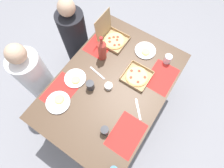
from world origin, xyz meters
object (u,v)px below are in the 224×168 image
(soda_bottle, at_px, (102,50))
(cup_clear_left, at_px, (90,85))
(plate_near_right, at_px, (75,79))
(cup_spare, at_px, (168,59))
(pizza_box_edge_far, at_px, (137,76))
(diner_left_seat, at_px, (39,80))
(cup_dark, at_px, (105,131))
(condiment_bowl, at_px, (109,86))
(pizza_box_corner_left, at_px, (112,37))
(diner_right_seat, at_px, (76,40))
(plate_far_right, at_px, (58,102))
(plate_far_left, at_px, (145,51))

(soda_bottle, relative_size, cup_clear_left, 3.21)
(plate_near_right, bearing_deg, cup_spare, -44.26)
(pizza_box_edge_far, distance_m, diner_left_seat, 1.13)
(cup_dark, xyz_separation_m, condiment_bowl, (0.38, 0.22, -0.02))
(pizza_box_corner_left, distance_m, plate_near_right, 0.62)
(pizza_box_edge_far, bearing_deg, diner_right_seat, 81.90)
(pizza_box_corner_left, relative_size, cup_dark, 3.32)
(cup_clear_left, bearing_deg, cup_dark, -127.54)
(plate_far_right, bearing_deg, pizza_box_edge_far, -36.69)
(pizza_box_corner_left, bearing_deg, cup_dark, -150.06)
(cup_clear_left, height_order, diner_left_seat, diner_left_seat)
(pizza_box_edge_far, relative_size, plate_far_right, 1.13)
(plate_far_right, xyz_separation_m, cup_spare, (0.99, -0.66, 0.04))
(plate_near_right, xyz_separation_m, soda_bottle, (0.37, -0.08, 0.12))
(plate_far_right, distance_m, cup_dark, 0.53)
(cup_spare, bearing_deg, cup_dark, 172.20)
(pizza_box_edge_far, relative_size, cup_dark, 2.89)
(diner_right_seat, bearing_deg, plate_near_right, -138.46)
(plate_far_right, height_order, cup_clear_left, cup_clear_left)
(pizza_box_corner_left, xyz_separation_m, plate_far_left, (0.07, -0.39, -0.04))
(plate_near_right, distance_m, condiment_bowl, 0.35)
(cup_dark, xyz_separation_m, cup_clear_left, (0.28, 0.36, 0.00))
(plate_far_left, distance_m, soda_bottle, 0.49)
(pizza_box_corner_left, xyz_separation_m, plate_far_right, (-0.91, 0.02, -0.04))
(pizza_box_corner_left, xyz_separation_m, cup_dark, (-0.89, -0.51, -0.00))
(plate_near_right, bearing_deg, cup_dark, -116.00)
(plate_near_right, distance_m, plate_far_right, 0.29)
(cup_clear_left, xyz_separation_m, diner_right_seat, (0.50, 0.64, -0.28))
(diner_right_seat, bearing_deg, pizza_box_edge_far, -98.10)
(plate_far_right, xyz_separation_m, soda_bottle, (0.66, -0.06, 0.12))
(pizza_box_edge_far, relative_size, cup_spare, 2.66)
(soda_bottle, xyz_separation_m, cup_spare, (0.33, -0.60, -0.08))
(pizza_box_corner_left, bearing_deg, plate_near_right, 176.28)
(pizza_box_edge_far, xyz_separation_m, plate_near_right, (-0.37, 0.51, -0.00))
(plate_far_left, bearing_deg, pizza_box_corner_left, 100.87)
(pizza_box_corner_left, xyz_separation_m, diner_right_seat, (-0.11, 0.49, -0.28))
(pizza_box_edge_far, xyz_separation_m, cup_spare, (0.33, -0.17, 0.04))
(plate_near_right, relative_size, diner_right_seat, 0.20)
(soda_bottle, relative_size, condiment_bowl, 4.12)
(plate_far_left, bearing_deg, plate_far_right, 157.42)
(plate_far_right, xyz_separation_m, cup_clear_left, (0.30, -0.17, 0.04))
(condiment_bowl, bearing_deg, plate_near_right, 108.48)
(cup_spare, distance_m, cup_clear_left, 0.85)
(pizza_box_edge_far, distance_m, plate_far_left, 0.34)
(pizza_box_edge_far, bearing_deg, plate_far_left, 14.14)
(plate_far_left, height_order, cup_spare, cup_spare)
(plate_far_left, xyz_separation_m, cup_clear_left, (-0.68, 0.24, 0.04))
(pizza_box_corner_left, relative_size, soda_bottle, 0.95)
(cup_spare, bearing_deg, pizza_box_edge_far, 152.62)
(condiment_bowl, height_order, diner_right_seat, diner_right_seat)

